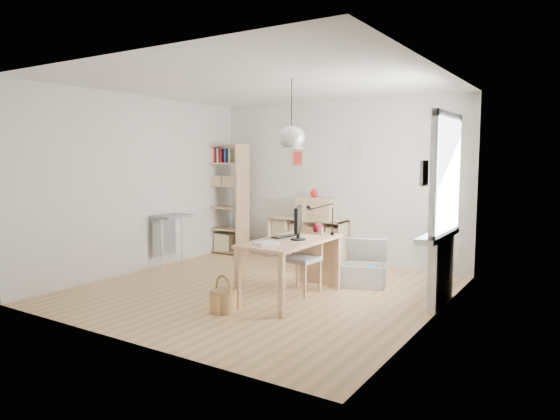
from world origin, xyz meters
The scene contains 20 objects.
ground centered at (0.00, 0.00, 0.00)m, with size 4.50×4.50×0.00m, color tan.
room_shell centered at (0.55, -0.15, 2.00)m, with size 4.50×4.50×4.50m.
window_unit centered at (2.23, 0.60, 1.55)m, with size 0.07×1.16×1.46m.
radiator centered at (2.19, 0.60, 0.40)m, with size 0.10×0.80×0.80m, color white.
windowsill centered at (2.14, 0.60, 0.83)m, with size 0.22×1.20×0.06m, color white.
desk centered at (0.55, -0.15, 0.66)m, with size 0.70×1.50×0.75m.
cube_shelf centered at (-0.47, 2.08, 0.30)m, with size 1.40×0.38×0.72m.
tall_bookshelf centered at (-2.04, 1.80, 1.09)m, with size 0.80×0.38×2.00m.
side_table centered at (-2.04, 0.35, 0.67)m, with size 0.40×0.55×0.85m.
chair centered at (0.51, 0.23, 0.48)m, with size 0.44×0.44×0.85m.
wicker_basket centered at (0.18, -1.03, 0.14)m, with size 0.31×0.31×0.43m.
storage_chest centered at (1.07, 0.96, 0.20)m, with size 0.75×0.81×0.62m.
monitor centered at (0.64, -0.13, 0.98)m, with size 0.23×0.45×0.41m.
keyboard centered at (0.37, -0.04, 0.76)m, with size 0.13×0.35×0.02m, color black.
task_lamp centered at (0.64, 0.39, 1.01)m, with size 0.36×0.13×0.39m.
yarn_ball centered at (0.63, 0.40, 0.82)m, with size 0.15×0.15×0.15m, color #490914.
paper_tray centered at (0.48, -0.60, 0.76)m, with size 0.21×0.26×0.03m, color white.
drawer_chest centered at (-0.30, 2.04, 0.90)m, with size 0.63×0.29×0.36m, color tan.
red_vase centered at (-0.32, 2.04, 1.16)m, with size 0.13×0.13×0.15m, color maroon.
potted_plant centered at (2.12, 0.81, 1.01)m, with size 0.28×0.24×0.31m, color #256426.
Camera 1 is at (3.69, -5.36, 1.76)m, focal length 32.00 mm.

